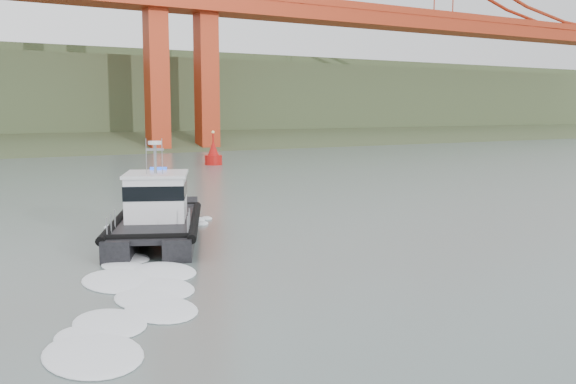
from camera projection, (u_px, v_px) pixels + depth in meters
name	position (u px, v px, depth m)	size (l,w,h in m)	color
ground	(374.00, 282.00, 23.33)	(400.00, 400.00, 0.00)	#566662
patrol_boat	(157.00, 214.00, 31.06)	(7.49, 10.77, 4.93)	black
nav_buoy	(213.00, 155.00, 73.09)	(1.98, 1.98, 4.12)	#B30F0C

